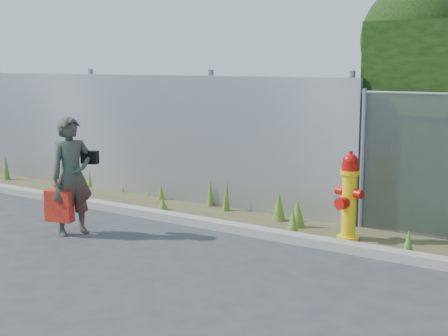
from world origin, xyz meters
The scene contains 8 objects.
ground centered at (0.00, 0.00, 0.00)m, with size 80.00×80.00×0.00m, color #353437.
curb centered at (0.00, 1.80, 0.06)m, with size 16.00×0.22×0.12m, color gray.
weed_strip centered at (0.08, 2.45, 0.11)m, with size 16.00×1.32×0.55m.
corrugated_fence centered at (-3.25, 3.01, 1.10)m, with size 8.50×0.21×2.30m.
fire_hydrant centered at (1.16, 2.27, 0.60)m, with size 0.42×0.37×1.24m.
woman centered at (-2.24, 0.46, 0.84)m, with size 0.61×0.40×1.67m, color #0F614A.
red_tote_bag centered at (-2.35, 0.30, 0.42)m, with size 0.40×0.15×0.52m.
black_shoulder_bag centered at (-2.14, 0.71, 1.08)m, with size 0.25×0.10×0.19m.
Camera 1 is at (4.29, -5.56, 2.40)m, focal length 50.00 mm.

